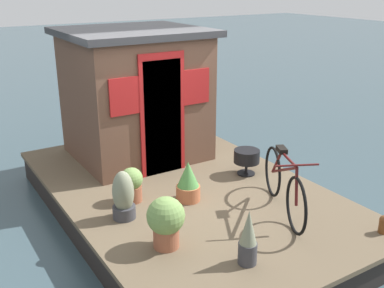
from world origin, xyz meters
name	(u,v)px	position (x,y,z in m)	size (l,w,h in m)	color
ground_plane	(185,214)	(0.00, 0.00, 0.00)	(60.00, 60.00, 0.00)	#384C54
houseboat_deck	(185,200)	(0.00, 0.00, 0.22)	(5.22, 3.29, 0.44)	brown
houseboat_cabin	(135,94)	(1.50, 0.00, 1.47)	(1.97, 2.13, 2.04)	brown
bicycle	(284,184)	(-1.28, -0.66, 0.81)	(1.50, 0.79, 0.81)	black
potted_plant_rosemary	(188,182)	(-0.38, 0.17, 0.69)	(0.32, 0.32, 0.54)	#B2603D
potted_plant_fern	(248,239)	(-1.92, 0.41, 0.72)	(0.20, 0.20, 0.60)	#38383D
potted_plant_basil	(132,184)	(-0.01, 0.80, 0.68)	(0.30, 0.30, 0.46)	#935138
potted_plant_lavender	(123,197)	(-0.37, 1.08, 0.72)	(0.28, 0.28, 0.62)	#38383D
potted_plant_succulent	(166,220)	(-1.20, 0.96, 0.76)	(0.42, 0.42, 0.58)	#935138
charcoal_grill	(247,157)	(-0.11, -1.02, 0.71)	(0.38, 0.38, 0.38)	black
mooring_bollard	(384,224)	(-2.27, -1.30, 0.55)	(0.12, 0.12, 0.22)	brown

